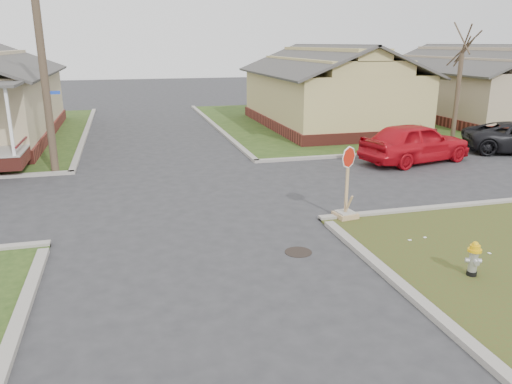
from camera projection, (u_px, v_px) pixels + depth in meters
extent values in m
plane|color=#2D2D30|center=(203.00, 254.00, 11.68)|extent=(120.00, 120.00, 0.00)
cube|color=#274017|center=(483.00, 115.00, 33.74)|extent=(37.00, 19.00, 0.05)
cylinder|color=black|center=(298.00, 252.00, 11.76)|extent=(0.64, 0.64, 0.01)
cube|color=maroon|center=(327.00, 121.00, 29.32)|extent=(7.20, 11.20, 0.60)
cube|color=tan|center=(328.00, 94.00, 28.86)|extent=(7.00, 11.00, 2.60)
cube|color=maroon|center=(473.00, 115.00, 31.78)|extent=(7.20, 11.20, 0.60)
cube|color=tan|center=(476.00, 90.00, 31.32)|extent=(7.00, 11.00, 2.60)
cylinder|color=#3F3324|center=(41.00, 50.00, 17.59)|extent=(0.28, 0.28, 9.00)
cylinder|color=#3F3324|center=(457.00, 99.00, 23.94)|extent=(0.22, 0.22, 4.20)
cylinder|color=black|center=(472.00, 273.00, 10.48)|extent=(0.21, 0.21, 0.09)
cylinder|color=#BBBBC0|center=(473.00, 261.00, 10.41)|extent=(0.18, 0.18, 0.44)
sphere|color=#BBBBC0|center=(474.00, 252.00, 10.34)|extent=(0.18, 0.18, 0.18)
cylinder|color=#EEB30C|center=(475.00, 250.00, 10.33)|extent=(0.28, 0.28, 0.06)
cylinder|color=#EEB30C|center=(475.00, 247.00, 10.31)|extent=(0.21, 0.21, 0.09)
sphere|color=#EEB30C|center=(475.00, 245.00, 10.30)|extent=(0.14, 0.14, 0.14)
cube|color=#A58359|center=(345.00, 215.00, 13.95)|extent=(0.56, 0.56, 0.14)
cube|color=#A49F96|center=(345.00, 212.00, 13.93)|extent=(0.45, 0.45, 0.04)
cube|color=#A58359|center=(347.00, 181.00, 13.67)|extent=(0.08, 0.04, 1.91)
cylinder|color=red|center=(349.00, 157.00, 13.44)|extent=(0.51, 0.22, 0.55)
cylinder|color=white|center=(349.00, 157.00, 13.45)|extent=(0.58, 0.25, 0.62)
imported|color=red|center=(415.00, 142.00, 20.39)|extent=(5.15, 2.98, 1.65)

